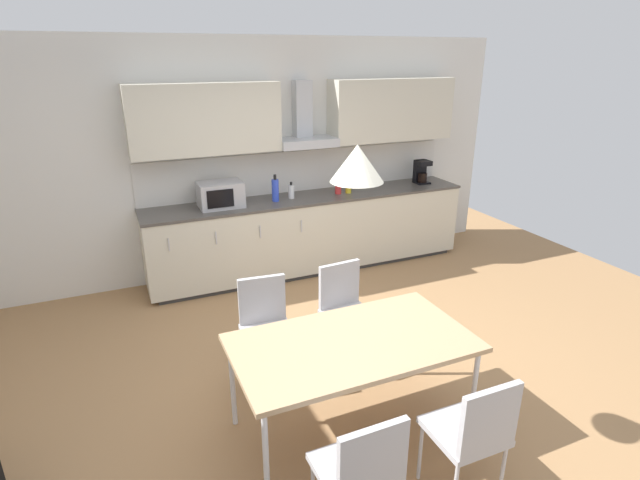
# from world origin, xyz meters

# --- Properties ---
(ground_plane) EXTENTS (8.65, 7.29, 0.02)m
(ground_plane) POSITION_xyz_m (0.00, 0.00, -0.01)
(ground_plane) COLOR #9E754C
(wall_back) EXTENTS (6.92, 0.10, 2.72)m
(wall_back) POSITION_xyz_m (0.00, 2.48, 1.36)
(wall_back) COLOR silver
(wall_back) RESTS_ON ground_plane
(kitchen_counter) EXTENTS (3.93, 0.65, 0.93)m
(kitchen_counter) POSITION_xyz_m (0.78, 2.12, 0.47)
(kitchen_counter) COLOR #333333
(kitchen_counter) RESTS_ON ground_plane
(backsplash_tile) EXTENTS (3.91, 0.02, 0.50)m
(backsplash_tile) POSITION_xyz_m (0.78, 2.42, 1.18)
(backsplash_tile) COLOR silver
(backsplash_tile) RESTS_ON kitchen_counter
(upper_wall_cabinets) EXTENTS (3.91, 0.40, 0.74)m
(upper_wall_cabinets) POSITION_xyz_m (0.78, 2.26, 1.87)
(upper_wall_cabinets) COLOR beige
(microwave) EXTENTS (0.48, 0.35, 0.28)m
(microwave) POSITION_xyz_m (-0.29, 2.12, 1.07)
(microwave) COLOR #ADADB2
(microwave) RESTS_ON kitchen_counter
(coffee_maker) EXTENTS (0.18, 0.19, 0.30)m
(coffee_maker) POSITION_xyz_m (2.37, 2.14, 1.08)
(coffee_maker) COLOR black
(coffee_maker) RESTS_ON kitchen_counter
(bottle_red) EXTENTS (0.08, 0.08, 0.24)m
(bottle_red) POSITION_xyz_m (1.14, 2.09, 1.03)
(bottle_red) COLOR red
(bottle_red) RESTS_ON kitchen_counter
(bottle_blue) EXTENTS (0.08, 0.08, 0.31)m
(bottle_blue) POSITION_xyz_m (0.34, 2.09, 1.06)
(bottle_blue) COLOR blue
(bottle_blue) RESTS_ON kitchen_counter
(bottle_yellow) EXTENTS (0.07, 0.07, 0.21)m
(bottle_yellow) POSITION_xyz_m (1.27, 2.08, 1.02)
(bottle_yellow) COLOR yellow
(bottle_yellow) RESTS_ON kitchen_counter
(bottle_white) EXTENTS (0.07, 0.07, 0.19)m
(bottle_white) POSITION_xyz_m (0.55, 2.13, 1.01)
(bottle_white) COLOR white
(bottle_white) RESTS_ON kitchen_counter
(dining_table) EXTENTS (1.61, 0.89, 0.73)m
(dining_table) POSITION_xyz_m (-0.07, -0.65, 0.69)
(dining_table) COLOR tan
(dining_table) RESTS_ON ground_plane
(chair_far_right) EXTENTS (0.43, 0.43, 0.87)m
(chair_far_right) POSITION_xyz_m (0.29, 0.18, 0.53)
(chair_far_right) COLOR #B2B2B7
(chair_far_right) RESTS_ON ground_plane
(chair_far_left) EXTENTS (0.44, 0.44, 0.87)m
(chair_far_left) POSITION_xyz_m (-0.42, 0.18, 0.53)
(chair_far_left) COLOR #B2B2B7
(chair_far_left) RESTS_ON ground_plane
(chair_near_right) EXTENTS (0.40, 0.40, 0.87)m
(chair_near_right) POSITION_xyz_m (0.30, -1.47, 0.53)
(chair_near_right) COLOR #B2B2B7
(chair_near_right) RESTS_ON ground_plane
(chair_near_left) EXTENTS (0.40, 0.40, 0.87)m
(chair_near_left) POSITION_xyz_m (-0.43, -1.47, 0.53)
(chair_near_left) COLOR #B2B2B7
(chair_near_left) RESTS_ON ground_plane
(pendant_lamp) EXTENTS (0.32, 0.32, 0.22)m
(pendant_lamp) POSITION_xyz_m (-0.07, -0.65, 1.93)
(pendant_lamp) COLOR silver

